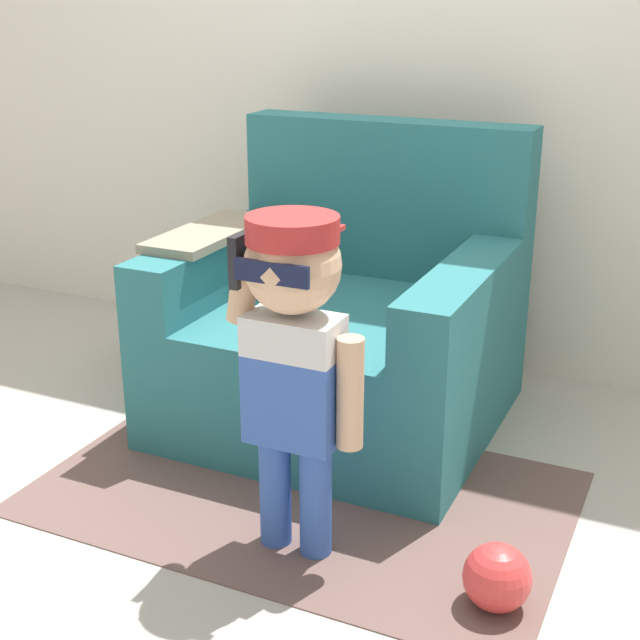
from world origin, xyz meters
name	(u,v)px	position (x,y,z in m)	size (l,w,h in m)	color
ground_plane	(301,417)	(0.00, 0.00, 0.00)	(10.00, 10.00, 0.00)	#ADA89E
wall_back	(388,21)	(0.00, 0.77, 1.30)	(10.00, 0.05, 2.60)	silver
armchair	(346,327)	(0.12, 0.11, 0.32)	(1.07, 1.00, 0.98)	#286B70
person_child	(294,336)	(0.33, -0.71, 0.61)	(0.37, 0.28, 0.91)	#3356AD
side_table	(160,309)	(-0.67, 0.14, 0.26)	(0.31, 0.31, 0.42)	white
rug	(302,492)	(0.23, -0.46, 0.00)	(1.54, 0.96, 0.01)	brown
toy_ball	(497,577)	(0.88, -0.73, 0.08)	(0.17, 0.17, 0.17)	#D13838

